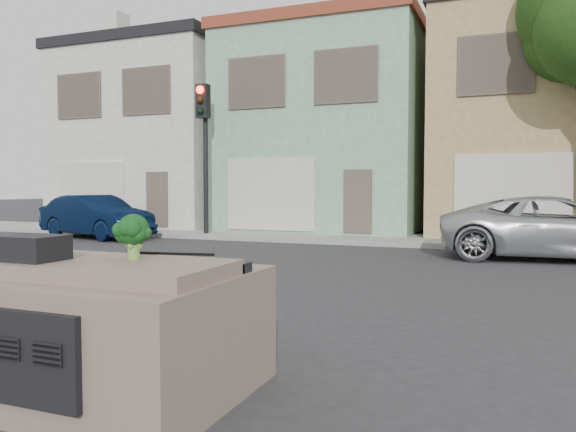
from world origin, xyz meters
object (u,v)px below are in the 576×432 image
Objects in this scene: traffic_signal at (204,161)px; navy_sedan at (97,238)px; broccoli at (134,236)px; silver_pickup at (557,259)px.

navy_sedan is at bearing -158.65° from traffic_signal.
silver_pickup is at bearing 70.46° from broccoli.
navy_sedan is 4.42m from traffic_signal.
traffic_signal is at bearing 76.81° from silver_pickup.
broccoli is at bearing 156.50° from silver_pickup.
broccoli is at bearing -62.03° from traffic_signal.
traffic_signal is (3.36, 1.31, 2.55)m from navy_sedan.
traffic_signal reaches higher than navy_sedan.
traffic_signal is at bearing 117.97° from broccoli.
navy_sedan is at bearing 131.79° from broccoli.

